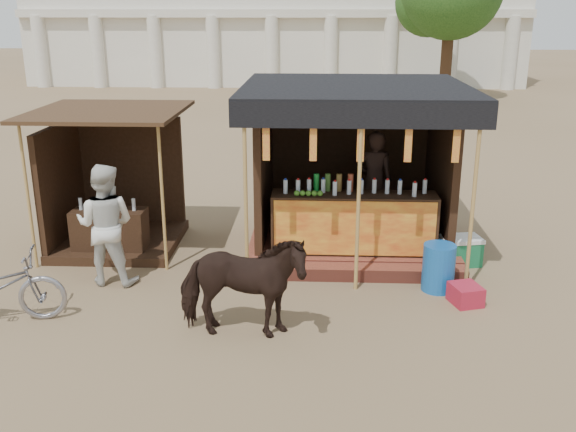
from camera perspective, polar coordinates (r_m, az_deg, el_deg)
The scene contains 9 objects.
ground at distance 8.18m, azimuth -0.54°, elevation -10.85°, with size 120.00×120.00×0.00m, color #846B4C.
main_stall at distance 10.93m, azimuth 5.81°, elevation 2.41°, with size 3.60×3.61×2.78m.
secondary_stall at distance 11.41m, azimuth -15.70°, elevation 1.58°, with size 2.40×2.40×2.38m.
cow at distance 7.94m, azimuth -4.15°, elevation -6.27°, with size 0.74×1.63×1.38m, color black.
bystander at distance 9.80m, azimuth -15.91°, elevation -0.74°, with size 0.89×0.69×1.83m, color silver.
blue_barrel at distance 9.61m, azimuth 13.24°, elevation -4.48°, with size 0.47×0.47×0.70m, color #1556A3.
red_crate at distance 9.35m, azimuth 15.50°, elevation -6.74°, with size 0.38×0.43×0.28m, color #A51B2F.
cooler at distance 10.69m, azimuth 15.03°, elevation -2.99°, with size 0.71×0.56×0.46m.
background_building at distance 37.17m, azimuth -1.08°, elevation 18.04°, with size 26.00×7.45×8.18m.
Camera 1 is at (0.41, -7.15, 3.94)m, focal length 40.00 mm.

